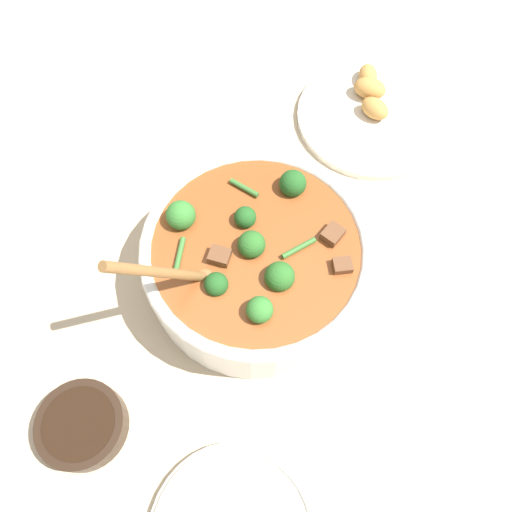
# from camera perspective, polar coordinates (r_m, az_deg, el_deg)

# --- Properties ---
(ground_plane) EXTENTS (4.00, 4.00, 0.00)m
(ground_plane) POSITION_cam_1_polar(r_m,az_deg,el_deg) (0.71, 0.00, -2.13)
(ground_plane) COLOR #C6B293
(stew_bowl) EXTENTS (0.32, 0.30, 0.23)m
(stew_bowl) POSITION_cam_1_polar(r_m,az_deg,el_deg) (0.66, -0.04, -0.21)
(stew_bowl) COLOR white
(stew_bowl) RESTS_ON ground_plane
(condiment_bowl) EXTENTS (0.11, 0.11, 0.03)m
(condiment_bowl) POSITION_cam_1_polar(r_m,az_deg,el_deg) (0.67, -19.27, -17.76)
(condiment_bowl) COLOR black
(condiment_bowl) RESTS_ON ground_plane
(food_plate) EXTENTS (0.25, 0.25, 0.05)m
(food_plate) POSITION_cam_1_polar(r_m,az_deg,el_deg) (0.89, 13.10, 15.66)
(food_plate) COLOR silver
(food_plate) RESTS_ON ground_plane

